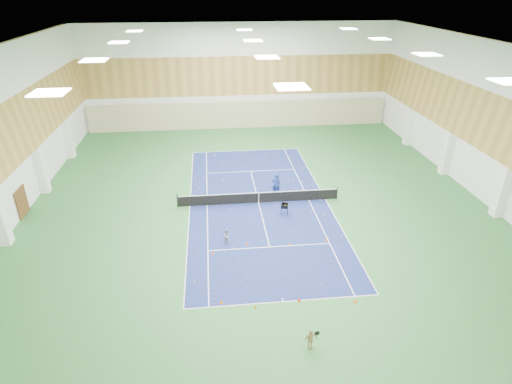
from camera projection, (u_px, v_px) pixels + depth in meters
ground at (259, 203)px, 34.31m from camera, size 40.00×40.00×0.00m
room_shell at (259, 131)px, 31.66m from camera, size 36.00×40.00×12.00m
wood_cladding at (259, 105)px, 30.77m from camera, size 36.00×40.00×8.00m
ceiling_light_grid at (259, 48)px, 29.03m from camera, size 21.40×25.40×0.06m
court_surface at (259, 203)px, 34.31m from camera, size 10.97×23.77×0.01m
tennis_balls_scatter at (259, 202)px, 34.29m from camera, size 10.57×22.77×0.07m
tennis_net at (259, 197)px, 34.07m from camera, size 12.80×0.10×1.10m
back_curtain at (240, 115)px, 51.21m from camera, size 35.40×0.16×3.20m
door_left_b at (22, 202)px, 32.07m from camera, size 0.08×1.80×2.20m
coach at (276, 184)px, 35.17m from camera, size 0.79×0.60×1.96m
child_court at (227, 236)px, 28.81m from camera, size 0.68×0.65×1.10m
child_apron at (310, 339)px, 20.51m from camera, size 0.69×0.38×1.11m
ball_cart at (285, 209)px, 32.38m from camera, size 0.66×0.66×0.94m
cone_svc_a at (213, 253)px, 27.80m from camera, size 0.20×0.20×0.22m
cone_svc_b at (247, 243)px, 28.87m from camera, size 0.21×0.21×0.23m
cone_svc_c at (289, 244)px, 28.82m from camera, size 0.18×0.18×0.20m
cone_svc_d at (325, 239)px, 29.26m from camera, size 0.19×0.19×0.21m
cone_base_a at (221, 301)px, 23.59m from camera, size 0.21×0.21×0.23m
cone_base_b at (255, 306)px, 23.25m from camera, size 0.17×0.17×0.19m
cone_base_c at (299, 299)px, 23.73m from camera, size 0.22×0.22×0.24m
cone_base_d at (355, 301)px, 23.64m from camera, size 0.22×0.22×0.24m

